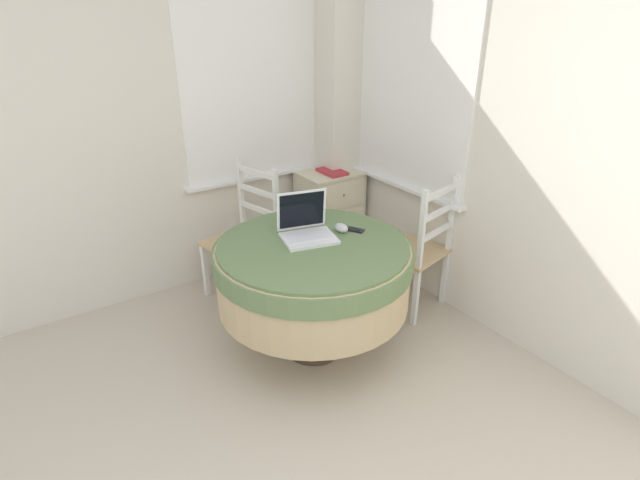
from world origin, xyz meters
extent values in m
cube|color=silver|center=(-0.03, 2.84, 1.27)|extent=(4.34, 0.06, 2.55)
cube|color=white|center=(1.31, 2.80, 1.49)|extent=(1.10, 0.01, 1.42)
cube|color=white|center=(1.31, 2.78, 0.77)|extent=(1.18, 0.07, 0.02)
cube|color=silver|center=(2.17, 0.51, 1.27)|extent=(0.06, 4.61, 2.55)
cube|color=white|center=(2.14, 1.98, 1.49)|extent=(0.01, 1.10, 1.42)
cube|color=white|center=(2.11, 1.98, 0.77)|extent=(0.07, 1.18, 0.02)
cube|color=silver|center=(2.00, 2.67, 1.27)|extent=(0.28, 0.28, 2.55)
cylinder|color=#4C3D2D|center=(1.03, 1.55, 0.01)|extent=(0.36, 0.36, 0.03)
cylinder|color=#4C3D2D|center=(1.03, 1.55, 0.38)|extent=(0.11, 0.11, 0.69)
cylinder|color=tan|center=(1.03, 1.55, 0.54)|extent=(1.14, 1.14, 0.37)
cylinder|color=#607A4C|center=(1.03, 1.55, 0.66)|extent=(1.17, 1.17, 0.12)
cylinder|color=#607A4C|center=(1.03, 1.55, 0.73)|extent=(1.11, 1.11, 0.02)
cube|color=white|center=(1.04, 1.61, 0.75)|extent=(0.36, 0.31, 0.02)
cube|color=silver|center=(1.05, 1.63, 0.76)|extent=(0.30, 0.21, 0.00)
cube|color=white|center=(1.07, 1.74, 0.88)|extent=(0.30, 0.10, 0.25)
cube|color=black|center=(1.07, 1.74, 0.88)|extent=(0.27, 0.09, 0.22)
ellipsoid|color=silver|center=(1.27, 1.60, 0.77)|extent=(0.07, 0.10, 0.05)
cube|color=black|center=(1.35, 1.57, 0.75)|extent=(0.10, 0.13, 0.01)
cube|color=black|center=(1.35, 1.57, 0.75)|extent=(0.08, 0.09, 0.00)
cube|color=tan|center=(0.96, 2.42, 0.43)|extent=(0.53, 0.53, 0.02)
cube|color=white|center=(0.72, 2.55, 0.21)|extent=(0.04, 0.04, 0.42)
cube|color=white|center=(0.82, 2.18, 0.21)|extent=(0.04, 0.04, 0.42)
cube|color=white|center=(1.10, 2.65, 0.21)|extent=(0.04, 0.04, 0.42)
cube|color=white|center=(1.19, 2.28, 0.21)|extent=(0.04, 0.04, 0.42)
cube|color=white|center=(1.10, 2.65, 0.71)|extent=(0.04, 0.04, 0.54)
cube|color=white|center=(1.19, 2.28, 0.71)|extent=(0.04, 0.04, 0.54)
cube|color=white|center=(1.15, 2.46, 0.91)|extent=(0.12, 0.38, 0.04)
cube|color=white|center=(1.15, 2.46, 0.77)|extent=(0.12, 0.38, 0.04)
cube|color=white|center=(1.15, 2.46, 0.63)|extent=(0.12, 0.38, 0.04)
cube|color=tan|center=(1.89, 1.63, 0.43)|extent=(0.52, 0.53, 0.02)
cube|color=white|center=(2.03, 1.86, 0.21)|extent=(0.04, 0.04, 0.42)
cube|color=white|center=(1.66, 1.77, 0.21)|extent=(0.04, 0.04, 0.42)
cube|color=white|center=(2.12, 1.49, 0.21)|extent=(0.04, 0.04, 0.42)
cube|color=white|center=(1.75, 1.40, 0.21)|extent=(0.04, 0.04, 0.42)
cube|color=white|center=(2.12, 1.49, 0.71)|extent=(0.04, 0.04, 0.54)
cube|color=white|center=(1.75, 1.40, 0.71)|extent=(0.04, 0.04, 0.54)
cube|color=white|center=(1.94, 1.44, 0.91)|extent=(0.38, 0.11, 0.04)
cube|color=white|center=(1.94, 1.44, 0.77)|extent=(0.38, 0.11, 0.04)
cube|color=white|center=(1.94, 1.44, 0.63)|extent=(0.38, 0.11, 0.04)
cube|color=beige|center=(1.87, 2.58, 0.37)|extent=(0.47, 0.38, 0.75)
cube|color=beige|center=(1.87, 2.58, 0.75)|extent=(0.50, 0.40, 0.02)
cube|color=beige|center=(1.87, 2.39, 0.62)|extent=(0.42, 0.01, 0.21)
sphere|color=olive|center=(1.87, 2.38, 0.62)|extent=(0.02, 0.02, 0.02)
cube|color=beige|center=(1.87, 2.39, 0.37)|extent=(0.42, 0.01, 0.21)
sphere|color=olive|center=(1.87, 2.38, 0.37)|extent=(0.02, 0.02, 0.02)
cube|color=beige|center=(1.87, 2.39, 0.12)|extent=(0.42, 0.01, 0.21)
sphere|color=olive|center=(1.87, 2.38, 0.12)|extent=(0.02, 0.02, 0.02)
cube|color=#BC3338|center=(1.86, 2.54, 0.78)|extent=(0.16, 0.25, 0.02)
camera|label=1|loc=(-0.39, -0.62, 1.99)|focal=28.00mm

